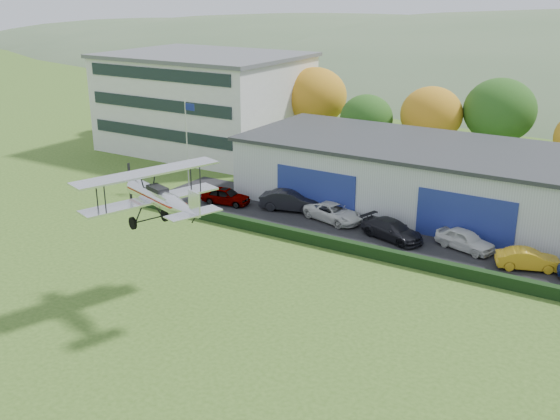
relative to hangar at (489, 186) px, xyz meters
The scene contains 14 objects.
ground 28.55m from the hangar, 100.13° to the right, with size 300.00×300.00×0.00m, color #37591C.
apron 7.72m from the hangar, 105.99° to the right, with size 48.00×9.00×0.05m, color black.
hedge 12.16m from the hangar, 99.64° to the right, with size 46.00×0.60×0.80m, color black.
hangar is the anchor object (origin of this frame).
office_block 33.84m from the hangar, 167.99° to the left, with size 20.60×15.60×10.40m.
flagpole 25.68m from the hangar, 166.49° to the right, with size 1.05×0.10×8.00m.
tree_belt 13.63m from the hangar, 108.16° to the left, with size 75.70×13.22×10.12m.
car_0 21.08m from the hangar, 157.70° to the right, with size 1.66×4.12×1.41m, color gray.
car_1 15.48m from the hangar, 154.96° to the right, with size 1.75×5.03×1.66m, color black.
car_2 12.22m from the hangar, 144.85° to the right, with size 2.24×4.86×1.35m, color silver.
car_3 9.46m from the hangar, 119.36° to the right, with size 1.97×4.85×1.41m, color black.
car_4 7.52m from the hangar, 86.05° to the right, with size 1.69×4.21×1.43m, color silver.
car_5 9.88m from the hangar, 59.48° to the right, with size 1.40×4.01×1.32m, color gold.
biplane 27.10m from the hangar, 116.71° to the right, with size 7.69×8.67×3.26m.
Camera 1 is at (16.38, -21.28, 17.45)m, focal length 41.55 mm.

